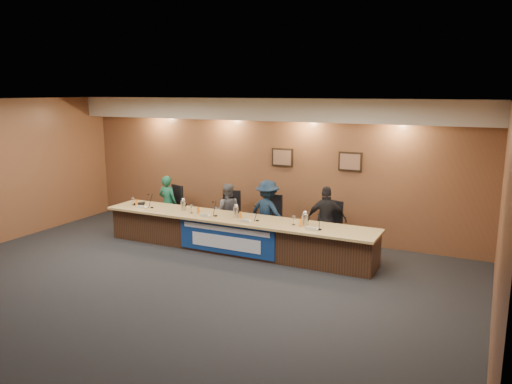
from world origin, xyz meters
TOP-DOWN VIEW (x-y plane):
  - floor at (0.00, 0.00)m, footprint 10.00×10.00m
  - ceiling at (0.00, 0.00)m, footprint 10.00×8.00m
  - wall_back at (0.00, 4.00)m, footprint 10.00×0.04m
  - wall_right at (5.00, 0.00)m, footprint 0.04×8.00m
  - soffit at (0.00, 3.75)m, footprint 10.00×0.50m
  - dais_body at (0.00, 2.40)m, footprint 6.00×0.80m
  - dais_top at (0.00, 2.35)m, footprint 6.10×0.95m
  - banner at (0.00, 1.99)m, footprint 2.20×0.02m
  - banner_text_upper at (0.00, 1.97)m, footprint 2.00×0.01m
  - banner_text_lower at (0.00, 1.97)m, footprint 1.60×0.01m
  - wall_photo_left at (0.40, 3.97)m, footprint 0.52×0.04m
  - wall_photo_right at (2.00, 3.97)m, footprint 0.52×0.04m
  - panelist_a at (-2.27, 3.13)m, footprint 0.49×0.33m
  - panelist_b at (-0.61, 3.13)m, footprint 0.77×0.69m
  - panelist_c at (0.41, 3.13)m, footprint 1.03×0.72m
  - panelist_d at (1.77, 3.13)m, footprint 0.90×0.57m
  - office_chair_a at (-2.27, 3.23)m, footprint 0.62×0.62m
  - office_chair_b at (-0.61, 3.23)m, footprint 0.57×0.57m
  - office_chair_c at (0.41, 3.23)m, footprint 0.48×0.48m
  - office_chair_d at (1.77, 3.23)m, footprint 0.60×0.60m
  - nameplate_a at (-2.29, 2.14)m, footprint 0.24×0.08m
  - microphone_a at (-2.09, 2.28)m, footprint 0.07×0.07m
  - juice_glass_a at (-2.51, 2.27)m, footprint 0.06×0.06m
  - water_glass_a at (-2.66, 2.32)m, footprint 0.08×0.08m
  - nameplate_b at (-0.59, 2.10)m, footprint 0.24×0.08m
  - microphone_b at (-0.39, 2.26)m, footprint 0.07×0.07m
  - juice_glass_b at (-0.83, 2.27)m, footprint 0.06×0.06m
  - water_glass_b at (-1.01, 2.27)m, footprint 0.08×0.08m
  - nameplate_c at (0.39, 2.06)m, footprint 0.24×0.08m
  - microphone_c at (0.57, 2.29)m, footprint 0.07×0.07m
  - juice_glass_c at (0.19, 2.28)m, footprint 0.06×0.06m
  - water_glass_c at (0.05, 2.33)m, footprint 0.08×0.08m
  - nameplate_d at (1.80, 2.09)m, footprint 0.24×0.08m
  - microphone_d at (1.94, 2.21)m, footprint 0.07×0.07m
  - juice_glass_d at (1.53, 2.28)m, footprint 0.06×0.06m
  - water_glass_d at (1.35, 2.34)m, footprint 0.08×0.08m
  - carafe_left at (-1.31, 2.40)m, footprint 0.12×0.12m
  - carafe_mid at (0.05, 2.35)m, footprint 0.11×0.11m
  - carafe_right at (1.56, 2.41)m, footprint 0.13×0.13m
  - speakerphone at (-2.51, 2.40)m, footprint 0.32×0.32m

SIDE VIEW (x-z plane):
  - floor at x=0.00m, z-range 0.00..0.00m
  - banner_text_lower at x=0.00m, z-range 0.16..0.44m
  - dais_body at x=0.00m, z-range 0.00..0.70m
  - banner at x=0.00m, z-range 0.05..0.71m
  - office_chair_a at x=-2.27m, z-range 0.44..0.52m
  - office_chair_b at x=-0.61m, z-range 0.44..0.52m
  - office_chair_c at x=0.41m, z-range 0.44..0.52m
  - office_chair_d at x=1.77m, z-range 0.44..0.52m
  - banner_text_upper at x=0.00m, z-range 0.53..0.63m
  - panelist_b at x=-0.61m, z-range 0.00..1.29m
  - panelist_a at x=-2.27m, z-range 0.00..1.35m
  - panelist_d at x=1.77m, z-range 0.00..1.42m
  - panelist_c at x=0.41m, z-range 0.00..1.45m
  - dais_top at x=0.00m, z-range 0.70..0.75m
  - microphone_a at x=-2.09m, z-range 0.75..0.77m
  - microphone_b at x=-0.39m, z-range 0.75..0.77m
  - microphone_c at x=0.57m, z-range 0.75..0.77m
  - microphone_d at x=1.94m, z-range 0.75..0.77m
  - speakerphone at x=-2.51m, z-range 0.75..0.80m
  - nameplate_a at x=-2.29m, z-range 0.74..0.85m
  - nameplate_b at x=-0.59m, z-range 0.74..0.85m
  - nameplate_c at x=0.39m, z-range 0.74..0.85m
  - nameplate_d at x=1.80m, z-range 0.74..0.85m
  - juice_glass_a at x=-2.51m, z-range 0.75..0.90m
  - juice_glass_b at x=-0.83m, z-range 0.75..0.90m
  - juice_glass_c at x=0.19m, z-range 0.75..0.90m
  - juice_glass_d at x=1.53m, z-range 0.75..0.90m
  - water_glass_a at x=-2.66m, z-range 0.75..0.93m
  - water_glass_b at x=-1.01m, z-range 0.75..0.93m
  - water_glass_c at x=0.05m, z-range 0.75..0.93m
  - water_glass_d at x=1.35m, z-range 0.75..0.93m
  - carafe_left at x=-1.31m, z-range 0.75..0.97m
  - carafe_right at x=1.56m, z-range 0.75..0.98m
  - carafe_mid at x=0.05m, z-range 0.75..0.98m
  - wall_back at x=0.00m, z-range 0.00..3.20m
  - wall_right at x=5.00m, z-range 0.00..3.20m
  - wall_photo_left at x=0.40m, z-range 1.64..2.06m
  - wall_photo_right at x=2.00m, z-range 1.64..2.06m
  - soffit at x=0.00m, z-range 2.70..3.20m
  - ceiling at x=0.00m, z-range 3.18..3.22m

